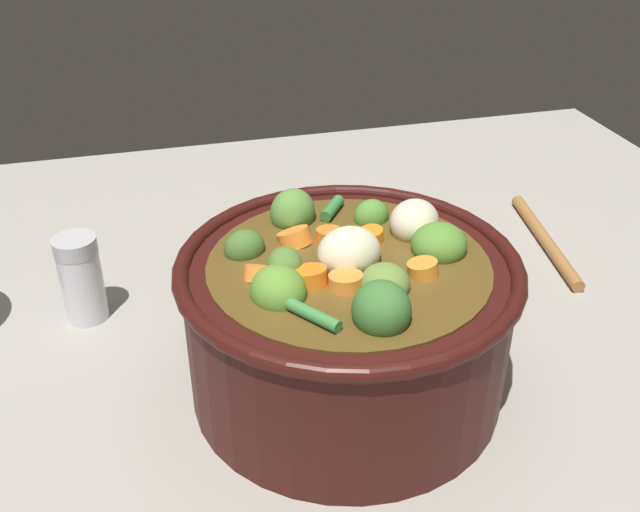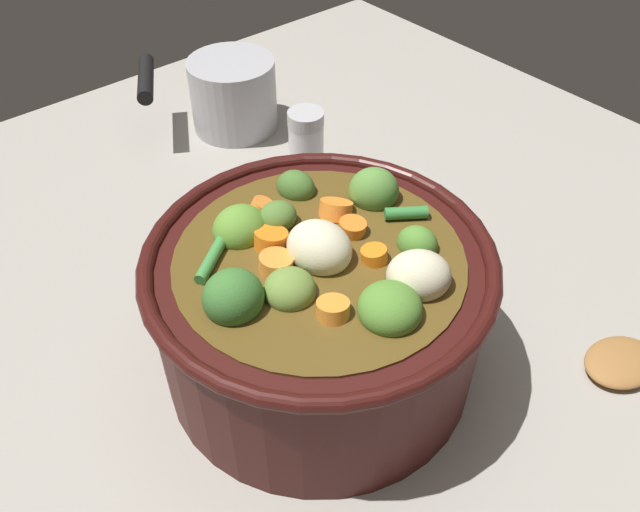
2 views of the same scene
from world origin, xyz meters
name	(u,v)px [view 2 (image 2 of 2)]	position (x,y,z in m)	size (l,w,h in m)	color
ground_plane	(319,360)	(0.00, 0.00, 0.00)	(1.10, 1.10, 0.00)	#9E998E
cooking_pot	(319,306)	(0.00, 0.00, 0.07)	(0.26, 0.26, 0.15)	#38110F
salt_shaker	(306,146)	(-0.21, 0.16, 0.04)	(0.04, 0.04, 0.08)	silver
small_saucepan	(231,94)	(-0.35, 0.16, 0.04)	(0.15, 0.17, 0.09)	#ADADB2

